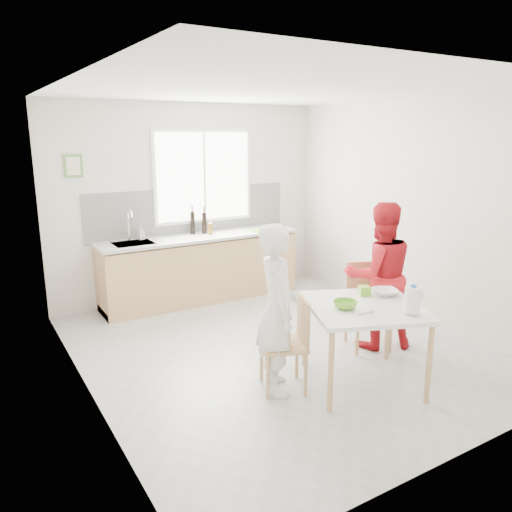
# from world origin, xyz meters

# --- Properties ---
(ground) EXTENTS (4.50, 4.50, 0.00)m
(ground) POSITION_xyz_m (0.00, 0.00, 0.00)
(ground) COLOR #B7B7B2
(ground) RESTS_ON ground
(room_shell) EXTENTS (4.50, 4.50, 4.50)m
(room_shell) POSITION_xyz_m (0.00, 0.00, 1.64)
(room_shell) COLOR silver
(room_shell) RESTS_ON ground
(window) EXTENTS (1.50, 0.06, 1.30)m
(window) POSITION_xyz_m (0.20, 2.23, 1.70)
(window) COLOR white
(window) RESTS_ON room_shell
(backsplash) EXTENTS (3.00, 0.02, 0.65)m
(backsplash) POSITION_xyz_m (0.00, 2.24, 1.23)
(backsplash) COLOR white
(backsplash) RESTS_ON room_shell
(picture_frame) EXTENTS (0.22, 0.03, 0.28)m
(picture_frame) POSITION_xyz_m (-1.55, 2.23, 1.90)
(picture_frame) COLOR #598E40
(picture_frame) RESTS_ON room_shell
(kitchen_counter) EXTENTS (2.84, 0.64, 1.37)m
(kitchen_counter) POSITION_xyz_m (-0.00, 1.95, 0.42)
(kitchen_counter) COLOR tan
(kitchen_counter) RESTS_ON ground
(dining_table) EXTENTS (1.30, 1.30, 0.77)m
(dining_table) POSITION_xyz_m (0.23, -1.04, 0.69)
(dining_table) COLOR white
(dining_table) RESTS_ON ground
(chair_left) EXTENTS (0.52, 0.52, 0.86)m
(chair_left) POSITION_xyz_m (-0.40, -0.78, 0.47)
(chair_left) COLOR tan
(chair_left) RESTS_ON ground
(chair_far) EXTENTS (0.56, 0.56, 0.92)m
(chair_far) POSITION_xyz_m (0.87, -0.42, 0.51)
(chair_far) COLOR tan
(chair_far) RESTS_ON ground
(person_white) EXTENTS (0.56, 0.66, 1.54)m
(person_white) POSITION_xyz_m (-0.51, -0.74, 0.77)
(person_white) COLOR white
(person_white) RESTS_ON ground
(person_red) EXTENTS (0.95, 0.85, 1.60)m
(person_red) POSITION_xyz_m (0.96, -0.49, 0.80)
(person_red) COLOR red
(person_red) RESTS_ON ground
(bowl_green) EXTENTS (0.28, 0.28, 0.07)m
(bowl_green) POSITION_xyz_m (0.03, -1.01, 0.80)
(bowl_green) COLOR #6BB529
(bowl_green) RESTS_ON dining_table
(bowl_white) EXTENTS (0.32, 0.32, 0.06)m
(bowl_white) POSITION_xyz_m (0.61, -0.93, 0.80)
(bowl_white) COLOR white
(bowl_white) RESTS_ON dining_table
(milk_jug) EXTENTS (0.19, 0.14, 0.25)m
(milk_jug) POSITION_xyz_m (0.43, -1.43, 0.90)
(milk_jug) COLOR white
(milk_jug) RESTS_ON dining_table
(green_box) EXTENTS (0.13, 0.13, 0.09)m
(green_box) POSITION_xyz_m (0.43, -0.82, 0.81)
(green_box) COLOR #74B429
(green_box) RESTS_ON dining_table
(spoon) EXTENTS (0.16, 0.02, 0.01)m
(spoon) POSITION_xyz_m (0.08, -1.22, 0.78)
(spoon) COLOR #A5A5AA
(spoon) RESTS_ON dining_table
(cutting_board) EXTENTS (0.41, 0.34, 0.01)m
(cutting_board) POSITION_xyz_m (0.90, 1.83, 0.93)
(cutting_board) COLOR #71C02C
(cutting_board) RESTS_ON kitchen_counter
(wine_bottle_a) EXTENTS (0.07, 0.07, 0.32)m
(wine_bottle_a) POSITION_xyz_m (-0.04, 2.11, 1.08)
(wine_bottle_a) COLOR black
(wine_bottle_a) RESTS_ON kitchen_counter
(wine_bottle_b) EXTENTS (0.07, 0.07, 0.30)m
(wine_bottle_b) POSITION_xyz_m (0.11, 2.06, 1.07)
(wine_bottle_b) COLOR black
(wine_bottle_b) RESTS_ON kitchen_counter
(jar_amber) EXTENTS (0.06, 0.06, 0.16)m
(jar_amber) POSITION_xyz_m (0.15, 1.95, 1.00)
(jar_amber) COLOR brown
(jar_amber) RESTS_ON kitchen_counter
(soap_bottle) EXTENTS (0.10, 0.10, 0.17)m
(soap_bottle) POSITION_xyz_m (-0.78, 2.13, 1.01)
(soap_bottle) COLOR #999999
(soap_bottle) RESTS_ON kitchen_counter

